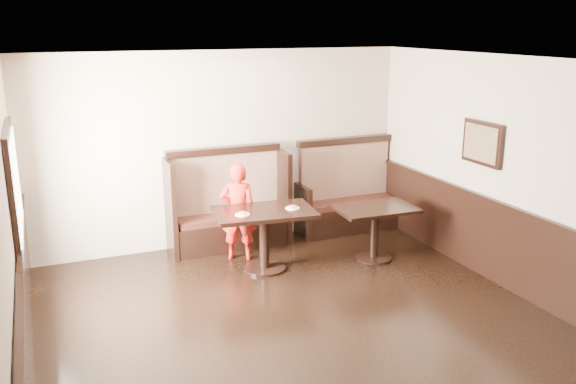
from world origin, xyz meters
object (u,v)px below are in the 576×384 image
booth_neighbor (347,200)px  table_neighbor (375,220)px  table_main (264,224)px  child (238,212)px  booth_main (228,211)px

booth_neighbor → table_neighbor: bearing=-101.1°
table_neighbor → booth_neighbor: bearing=80.9°
table_main → child: bearing=116.9°
booth_main → booth_neighbor: bearing=-0.1°
booth_neighbor → child: bearing=-164.9°
table_neighbor → child: (-1.72, 0.73, 0.12)m
booth_main → child: 0.55m
booth_main → child: booth_main is taller
booth_neighbor → booth_main: bearing=179.9°
table_main → table_neighbor: (1.53, -0.23, -0.07)m
booth_neighbor → table_neighbor: (-0.25, -1.27, 0.08)m
booth_neighbor → table_main: 2.06m
table_main → booth_main: bearing=106.0°
child → booth_main: bearing=-67.0°
table_main → child: child is taller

